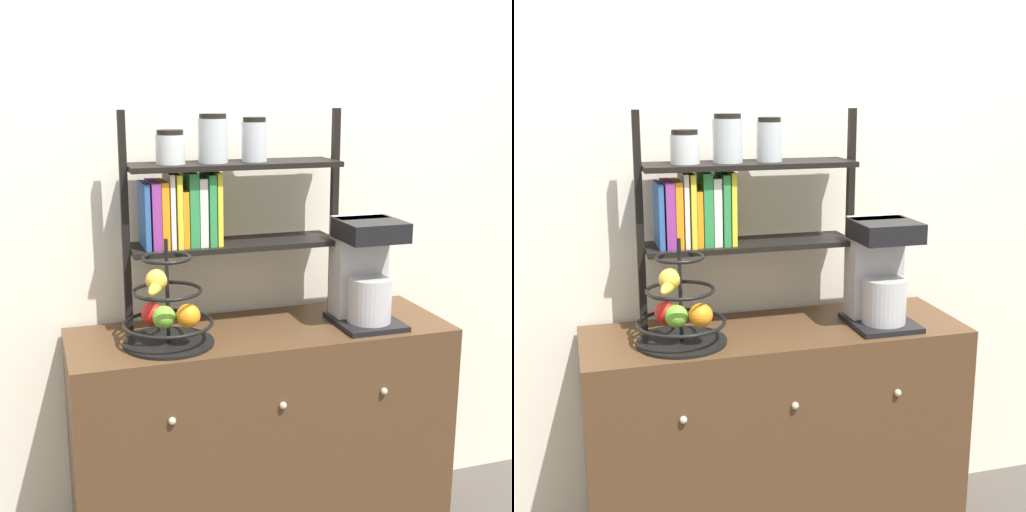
# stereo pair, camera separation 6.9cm
# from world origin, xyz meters

# --- Properties ---
(wall_back) EXTENTS (7.00, 0.05, 2.60)m
(wall_back) POSITION_xyz_m (0.00, 0.48, 1.30)
(wall_back) COLOR silver
(wall_back) RESTS_ON ground_plane
(sideboard) EXTENTS (1.30, 0.45, 0.83)m
(sideboard) POSITION_xyz_m (0.00, 0.22, 0.42)
(sideboard) COLOR #4C331E
(sideboard) RESTS_ON ground_plane
(coffee_maker) EXTENTS (0.22, 0.25, 0.37)m
(coffee_maker) POSITION_xyz_m (0.36, 0.18, 1.01)
(coffee_maker) COLOR black
(coffee_maker) RESTS_ON sideboard
(fruit_stand) EXTENTS (0.29, 0.29, 0.34)m
(fruit_stand) POSITION_xyz_m (-0.33, 0.16, 0.94)
(fruit_stand) COLOR black
(fruit_stand) RESTS_ON sideboard
(shelf_hutch) EXTENTS (0.76, 0.20, 0.73)m
(shelf_hutch) POSITION_xyz_m (-0.16, 0.32, 1.28)
(shelf_hutch) COLOR black
(shelf_hutch) RESTS_ON sideboard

